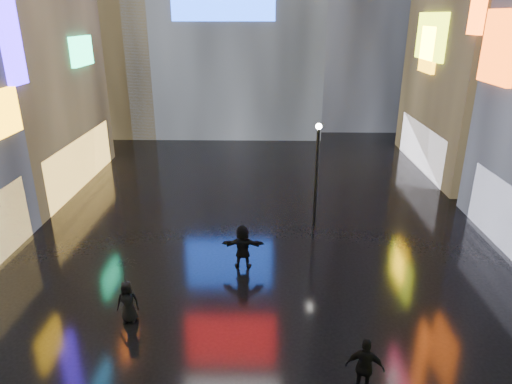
{
  "coord_description": "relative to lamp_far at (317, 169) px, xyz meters",
  "views": [
    {
      "loc": [
        0.25,
        -0.68,
        9.92
      ],
      "look_at": [
        0.0,
        12.0,
        5.0
      ],
      "focal_mm": 32.0,
      "sensor_mm": 36.0,
      "label": 1
    }
  ],
  "objects": [
    {
      "name": "pedestrian_4",
      "position": [
        -7.2,
        -8.04,
        -2.18
      ],
      "size": [
        0.78,
        0.54,
        1.53
      ],
      "primitive_type": "imported",
      "rotation": [
        0.0,
        0.0,
        0.07
      ],
      "color": "black",
      "rests_on": "ground"
    },
    {
      "name": "ground",
      "position": [
        -2.79,
        -0.47,
        -2.94
      ],
      "size": [
        140.0,
        140.0,
        0.0
      ],
      "primitive_type": "plane",
      "color": "black",
      "rests_on": "ground"
    },
    {
      "name": "pedestrian_3",
      "position": [
        0.26,
        -11.16,
        -2.04
      ],
      "size": [
        1.13,
        0.66,
        1.8
      ],
      "primitive_type": "imported",
      "rotation": [
        0.0,
        0.0,
        2.92
      ],
      "color": "black",
      "rests_on": "ground"
    },
    {
      "name": "lamp_far",
      "position": [
        0.0,
        0.0,
        0.0
      ],
      "size": [
        0.3,
        0.3,
        5.2
      ],
      "color": "black",
      "rests_on": "ground"
    },
    {
      "name": "umbrella_2",
      "position": [
        -7.2,
        -8.04,
        -1.0
      ],
      "size": [
        1.26,
        1.27,
        0.82
      ],
      "primitive_type": "imported",
      "rotation": [
        0.0,
        0.0,
        0.64
      ],
      "color": "black",
      "rests_on": "pedestrian_4"
    },
    {
      "name": "pedestrian_5",
      "position": [
        -3.42,
        -4.35,
        -1.99
      ],
      "size": [
        1.77,
        0.57,
        1.91
      ],
      "primitive_type": "imported",
      "rotation": [
        0.0,
        0.0,
        3.14
      ],
      "color": "black",
      "rests_on": "ground"
    }
  ]
}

